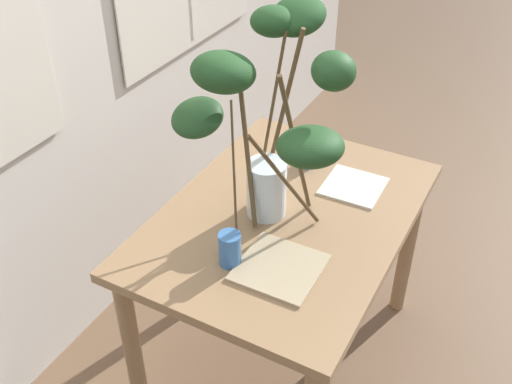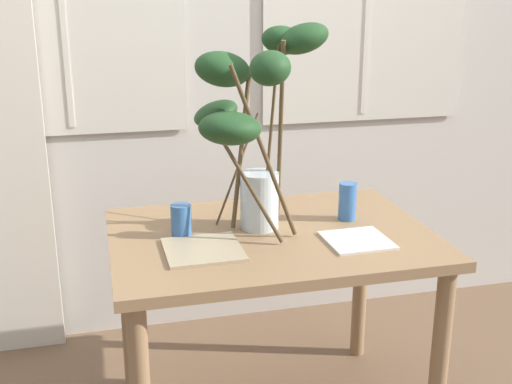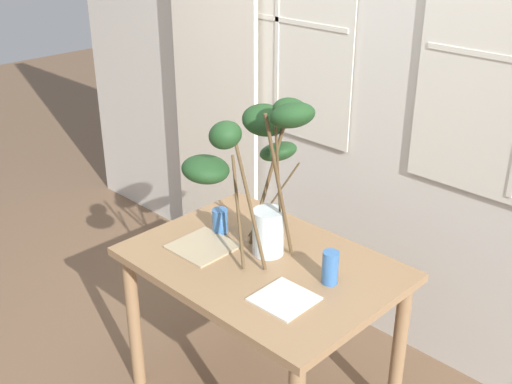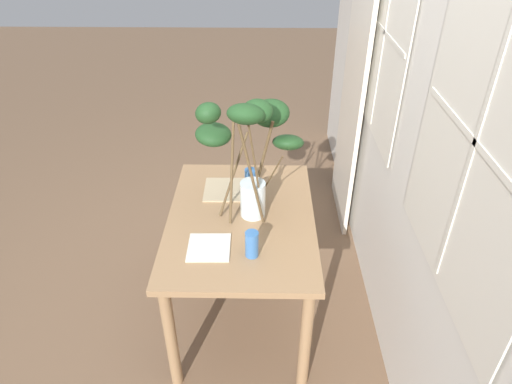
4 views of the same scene
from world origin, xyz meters
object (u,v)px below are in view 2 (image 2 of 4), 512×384
object	(u,v)px
dining_table	(271,262)
plate_square_left	(203,250)
vase_with_branches	(251,110)
drinking_glass_blue_left	(181,221)
plate_square_right	(357,240)
drinking_glass_blue_right	(347,201)

from	to	relation	value
dining_table	plate_square_left	size ratio (longest dim) A/B	4.49
vase_with_branches	plate_square_left	distance (m)	0.49
vase_with_branches	drinking_glass_blue_left	xyz separation A→B (m)	(-0.25, -0.00, -0.37)
plate_square_right	plate_square_left	bearing A→B (deg)	175.21
drinking_glass_blue_right	plate_square_right	size ratio (longest dim) A/B	0.66
drinking_glass_blue_left	drinking_glass_blue_right	size ratio (longest dim) A/B	0.82
drinking_glass_blue_right	plate_square_right	xyz separation A→B (m)	(-0.05, -0.21, -0.07)
drinking_glass_blue_left	plate_square_left	xyz separation A→B (m)	(0.05, -0.15, -0.05)
drinking_glass_blue_right	drinking_glass_blue_left	bearing A→B (deg)	-177.87
drinking_glass_blue_left	plate_square_right	bearing A→B (deg)	-18.69
drinking_glass_blue_right	plate_square_right	distance (m)	0.23
plate_square_right	drinking_glass_blue_left	bearing A→B (deg)	161.31
drinking_glass_blue_left	plate_square_left	bearing A→B (deg)	-71.69
vase_with_branches	plate_square_left	size ratio (longest dim) A/B	2.94
dining_table	drinking_glass_blue_right	xyz separation A→B (m)	(0.31, 0.07, 0.18)
dining_table	plate_square_right	distance (m)	0.32
plate_square_left	plate_square_right	distance (m)	0.52
vase_with_branches	plate_square_left	world-z (taller)	vase_with_branches
dining_table	vase_with_branches	distance (m)	0.55
drinking_glass_blue_right	plate_square_left	bearing A→B (deg)	-163.15
drinking_glass_blue_left	plate_square_left	world-z (taller)	drinking_glass_blue_left
dining_table	drinking_glass_blue_left	world-z (taller)	drinking_glass_blue_left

